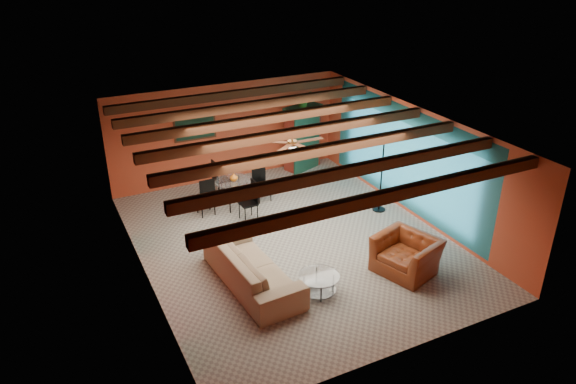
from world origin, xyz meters
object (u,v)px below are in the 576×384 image
dining_table (234,189)px  potted_plant (303,100)px  coffee_table (319,284)px  sofa (252,267)px  armchair (406,255)px  armoire (302,138)px  floor_lamp (382,174)px  vase (233,167)px

dining_table → potted_plant: size_ratio=3.92×
coffee_table → sofa: bearing=139.6°
armchair → armoire: 5.84m
floor_lamp → vase: (-3.17, 1.77, 0.11)m
armchair → armoire: size_ratio=0.65×
sofa → potted_plant: 6.25m
floor_lamp → potted_plant: size_ratio=4.03×
vase → potted_plant: bearing=29.2°
coffee_table → dining_table: 4.15m
sofa → dining_table: dining_table is taller
sofa → coffee_table: (1.01, -0.86, -0.18)m
coffee_table → dining_table: bearing=91.5°
sofa → coffee_table: bearing=-133.9°
coffee_table → vase: 4.24m
dining_table → vase: bearing=0.0°
armchair → armoire: bearing=155.1°
vase → dining_table: bearing=0.0°
armoire → coffee_table: bearing=-136.2°
armoire → potted_plant: (0.00, 0.00, 1.15)m
sofa → armchair: size_ratio=2.24×
coffee_table → floor_lamp: size_ratio=0.40×
sofa → dining_table: bearing=-18.9°
dining_table → vase: vase is taller
dining_table → coffee_table: bearing=-88.5°
dining_table → floor_lamp: bearing=-29.1°
sofa → vase: vase is taller
armchair → potted_plant: (0.65, 5.78, 1.67)m
armoire → floor_lamp: 3.32m
coffee_table → vase: size_ratio=3.86×
sofa → armoire: bearing=-40.6°
dining_table → potted_plant: 3.49m
armchair → floor_lamp: floor_lamp is taller
armoire → armchair: bearing=-117.8°
floor_lamp → sofa: bearing=-159.6°
armoire → vase: 3.13m
dining_table → armoire: armoire is taller
armchair → floor_lamp: bearing=137.7°
sofa → coffee_table: sofa is taller
potted_plant → vase: 3.26m
dining_table → armoire: 3.15m
potted_plant → vase: potted_plant is taller
sofa → vase: (0.90, 3.28, 0.72)m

